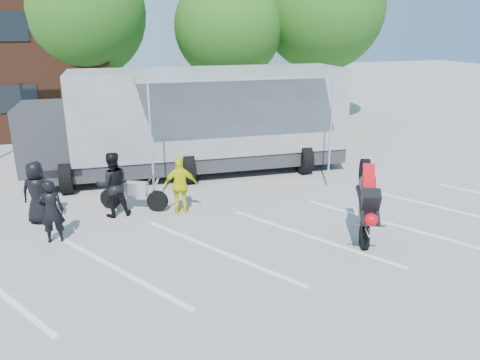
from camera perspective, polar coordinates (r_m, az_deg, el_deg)
ground at (r=10.26m, az=-2.03°, el=-11.21°), size 100.00×100.00×0.00m
parking_bay_lines at (r=11.10m, az=-3.59°, el=-8.75°), size 18.09×13.33×0.01m
tree_left at (r=24.54m, az=-18.87°, el=18.66°), size 6.12×6.12×8.64m
tree_mid at (r=24.73m, az=-1.42°, el=18.12°), size 5.44×5.44×7.68m
tree_right at (r=26.26m, az=10.04°, el=19.92°), size 6.46×6.46×9.12m
transporter_truck at (r=16.97m, az=-5.15°, el=0.96°), size 11.80×6.31×3.64m
parked_motorcycle at (r=13.85m, az=-12.71°, el=-3.52°), size 2.12×1.56×1.07m
stunt_bike_rider at (r=12.33m, az=14.40°, el=-6.48°), size 1.61×2.07×2.21m
spectator_leather_a at (r=13.47m, az=-23.46°, el=-1.42°), size 0.95×0.76×1.69m
spectator_leather_b at (r=12.17m, az=-21.98°, el=-3.55°), size 0.61×0.42×1.59m
spectator_leather_c at (r=13.25m, az=-15.25°, el=-0.54°), size 0.92×0.73×1.82m
spectator_hivis at (r=13.10m, az=-7.26°, el=-0.70°), size 1.01×0.55×1.63m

